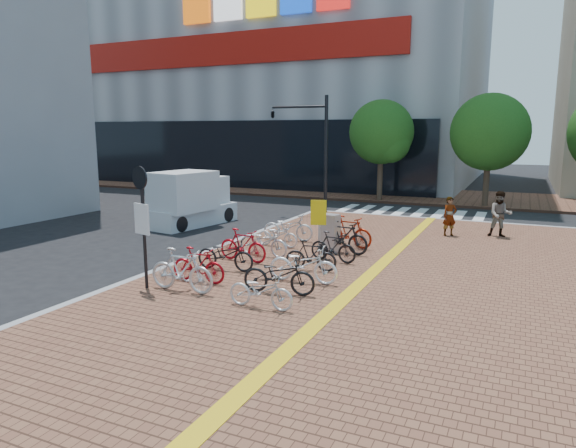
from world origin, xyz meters
The scene contains 30 objects.
ground centered at (0.00, 0.00, 0.00)m, with size 120.00×120.00×0.00m, color black.
sidewalk centered at (3.00, -5.00, 0.07)m, with size 14.00×34.00×0.15m, color brown.
tactile_strip centered at (2.00, -5.00, 0.16)m, with size 0.40×34.00×0.01m, color gold.
kerb_west centered at (-4.00, -5.00, 0.08)m, with size 0.25×34.00×0.15m, color gray.
kerb_north centered at (3.00, 12.00, 0.08)m, with size 14.00×0.25×0.15m, color gray.
far_sidewalk centered at (0.00, 21.00, 0.07)m, with size 70.00×8.00×0.15m, color brown.
department_store centered at (-15.99, 31.95, 13.98)m, with size 36.00×24.27×28.00m.
crosswalk centered at (0.50, 14.00, 0.01)m, with size 7.50×4.00×0.01m.
street_trees centered at (5.04, 17.45, 4.10)m, with size 16.20×4.60×6.35m.
bike_0 centered at (-2.01, -2.39, 0.72)m, with size 0.54×1.91×1.15m, color silver.
bike_1 centered at (-2.09, -1.51, 0.64)m, with size 0.46×1.64×0.98m, color #A60B16.
bike_2 centered at (-2.10, -0.10, 0.63)m, with size 0.64×1.84×0.97m, color black.
bike_3 centered at (-2.13, 1.02, 0.68)m, with size 0.49×1.75×1.05m, color #B00C18.
bike_4 centered at (-1.87, 1.94, 0.63)m, with size 0.64×1.85×0.97m, color silver.
bike_5 centered at (-2.05, 3.42, 0.57)m, with size 0.56×1.61×0.84m, color silver.
bike_6 centered at (-2.14, 4.51, 0.67)m, with size 0.68×1.96×1.03m, color silver.
bike_7 centered at (0.43, -2.66, 0.58)m, with size 0.58×1.65×0.87m, color silver.
bike_8 centered at (0.35, -1.49, 0.65)m, with size 0.66×1.89×0.99m, color black.
bike_9 centered at (0.52, -0.30, 0.66)m, with size 0.68×1.96×1.03m, color white.
bike_10 centered at (0.27, 0.88, 0.62)m, with size 0.44×1.55×0.93m, color black.
bike_11 centered at (0.50, 2.19, 0.63)m, with size 0.45×1.61×0.97m, color black.
bike_12 centered at (0.40, 3.39, 0.71)m, with size 0.53×1.86×1.12m, color black.
bike_13 centered at (0.28, 4.40, 0.71)m, with size 0.53×1.88×1.13m, color #A4200B.
pedestrian_a centered at (3.30, 8.03, 0.93)m, with size 0.57×0.37×1.56m, color gray.
pedestrian_b centered at (5.13, 8.61, 1.05)m, with size 0.87×0.68×1.80m, color #515966.
utility_box centered at (-0.08, 3.47, 0.80)m, with size 0.60×0.43×1.30m, color #ADACB1.
yellow_sign centered at (-0.15, 2.60, 1.46)m, with size 0.50×0.21×1.89m.
notice_sign centered at (-3.06, -2.56, 2.19)m, with size 0.59×0.22×3.24m.
traffic_light_pole centered at (-4.42, 11.02, 4.17)m, with size 3.13×1.20×5.82m.
box_truck centered at (-7.93, 6.38, 1.18)m, with size 2.52×4.56×2.50m.
Camera 1 is at (5.82, -12.87, 4.26)m, focal length 32.00 mm.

